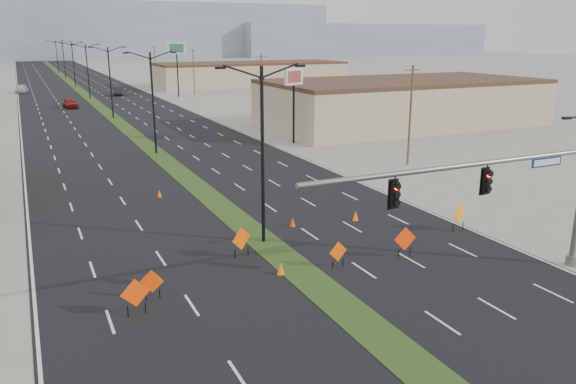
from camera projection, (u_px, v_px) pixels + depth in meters
name	position (u px, v px, depth m)	size (l,w,h in m)	color
ground	(382.00, 339.00, 22.12)	(600.00, 600.00, 0.00)	gray
road_surface	(88.00, 97.00, 109.19)	(25.00, 400.00, 0.02)	black
median_strip	(88.00, 97.00, 109.19)	(2.00, 400.00, 0.04)	#264418
building_se_near	(402.00, 104.00, 74.55)	(36.00, 18.00, 5.50)	tan
building_se_far	(250.00, 75.00, 132.86)	(44.00, 16.00, 5.00)	tan
mesa_center	(121.00, 31.00, 296.00)	(220.00, 50.00, 28.00)	gray
mesa_east	(357.00, 40.00, 346.26)	(160.00, 50.00, 18.00)	gray
signal_mast	(515.00, 186.00, 26.09)	(16.30, 0.60, 8.00)	slate
streetlight_0	(262.00, 150.00, 31.11)	(5.15, 0.24, 10.02)	black
streetlight_1	(153.00, 100.00, 55.49)	(5.15, 0.24, 10.02)	black
streetlight_2	(110.00, 80.00, 79.87)	(5.15, 0.24, 10.02)	black
streetlight_3	(88.00, 70.00, 104.24)	(5.15, 0.24, 10.02)	black
streetlight_4	(73.00, 63.00, 128.62)	(5.15, 0.24, 10.02)	black
streetlight_5	(64.00, 59.00, 153.00)	(5.15, 0.24, 10.02)	black
streetlight_6	(57.00, 55.00, 177.38)	(5.15, 0.24, 10.02)	black
utility_pole_0	(410.00, 114.00, 50.86)	(1.60, 0.20, 9.00)	#4C3823
utility_pole_1	(261.00, 85.00, 81.33)	(1.60, 0.20, 9.00)	#4C3823
utility_pole_2	(194.00, 71.00, 111.81)	(1.60, 0.20, 9.00)	#4C3823
utility_pole_3	(155.00, 63.00, 142.28)	(1.60, 0.20, 9.00)	#4C3823
car_left	(70.00, 103.00, 92.37)	(1.88, 4.66, 1.59)	maroon
car_mid	(118.00, 91.00, 111.94)	(1.72, 4.93, 1.62)	black
car_far	(21.00, 89.00, 116.80)	(2.14, 5.27, 1.53)	#AEB5B8
construction_sign_0	(135.00, 294.00, 23.73)	(1.27, 0.15, 1.70)	#F83C05
construction_sign_1	(152.00, 283.00, 25.25)	(1.00, 0.46, 1.42)	#FF4505
construction_sign_2	(241.00, 240.00, 30.01)	(1.20, 0.56, 1.72)	#FF4A05
construction_sign_3	(338.00, 253.00, 28.73)	(1.07, 0.17, 1.43)	#E64F04
construction_sign_4	(405.00, 240.00, 29.94)	(1.31, 0.13, 1.75)	#FF3705
construction_sign_5	(459.00, 215.00, 34.10)	(1.25, 0.53, 1.77)	orange
cone_0	(281.00, 269.00, 28.02)	(0.39, 0.39, 0.65)	orange
cone_1	(292.00, 222.00, 35.09)	(0.36, 0.36, 0.60)	#DB4204
cone_2	(356.00, 216.00, 36.21)	(0.39, 0.39, 0.64)	orange
cone_3	(159.00, 194.00, 41.49)	(0.33, 0.33, 0.55)	#F76005
pole_sign_east_near	(294.00, 83.00, 60.62)	(2.59, 1.36, 8.16)	black
pole_sign_east_far	(177.00, 52.00, 107.04)	(3.28, 1.55, 10.36)	black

